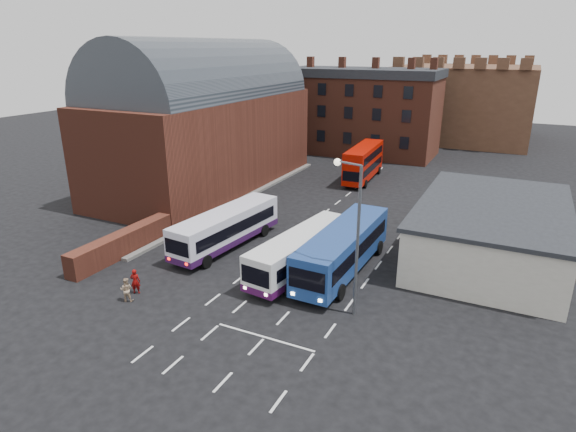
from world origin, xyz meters
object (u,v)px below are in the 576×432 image
at_px(bus_white_outbound, 226,226).
at_px(pedestrian_beige, 126,290).
at_px(pedestrian_red, 135,281).
at_px(bus_white_inbound, 301,250).
at_px(bus_red_double, 363,162).
at_px(bus_blue, 343,247).
at_px(street_lamp, 354,226).

height_order(bus_white_outbound, pedestrian_beige, bus_white_outbound).
relative_size(bus_white_outbound, pedestrian_red, 6.53).
xyz_separation_m(bus_white_inbound, bus_red_double, (-3.77, 25.81, 0.46)).
height_order(bus_blue, bus_red_double, bus_red_double).
xyz_separation_m(bus_white_outbound, bus_white_inbound, (7.22, -1.50, -0.06)).
height_order(bus_white_inbound, street_lamp, street_lamp).
relative_size(bus_red_double, pedestrian_beige, 6.48).
xyz_separation_m(bus_white_outbound, pedestrian_beige, (-0.85, -10.14, -0.97)).
xyz_separation_m(bus_white_outbound, pedestrian_red, (-1.06, -9.12, -0.91)).
bearing_deg(pedestrian_red, bus_white_inbound, -163.48).
distance_m(bus_white_outbound, bus_blue, 9.90).
height_order(bus_white_inbound, bus_blue, bus_blue).
distance_m(bus_blue, pedestrian_red, 14.13).
distance_m(bus_white_inbound, street_lamp, 7.33).
distance_m(bus_white_outbound, pedestrian_beige, 10.22).
height_order(pedestrian_red, pedestrian_beige, pedestrian_red).
distance_m(bus_blue, street_lamp, 6.61).
distance_m(bus_white_outbound, bus_red_double, 24.55).
height_order(bus_white_inbound, pedestrian_red, bus_white_inbound).
distance_m(bus_blue, bus_red_double, 25.39).
relative_size(bus_white_inbound, bus_red_double, 1.05).
height_order(bus_white_inbound, bus_red_double, bus_red_double).
xyz_separation_m(bus_red_double, pedestrian_red, (-4.52, -33.42, -1.31)).
relative_size(street_lamp, pedestrian_red, 5.45).
xyz_separation_m(bus_white_outbound, street_lamp, (12.18, -5.24, 3.84)).
xyz_separation_m(street_lamp, pedestrian_beige, (-13.03, -4.90, -4.81)).
xyz_separation_m(pedestrian_red, pedestrian_beige, (0.21, -1.02, -0.06)).
distance_m(street_lamp, pedestrian_red, 14.59).
bearing_deg(pedestrian_red, pedestrian_beige, 75.58).
relative_size(bus_white_outbound, bus_blue, 0.93).
bearing_deg(bus_white_outbound, pedestrian_red, -90.87).
distance_m(street_lamp, pedestrian_beige, 14.73).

